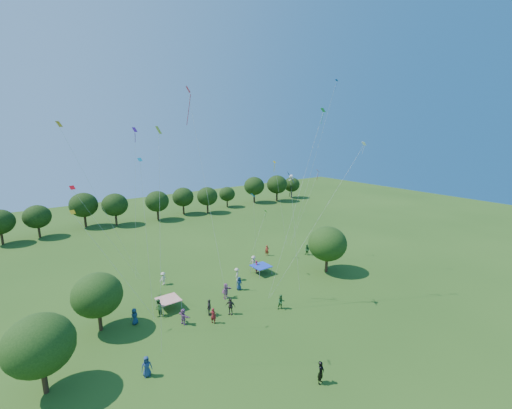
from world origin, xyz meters
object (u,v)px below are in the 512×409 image
object	(u,v)px
near_tree_west	(39,345)
near_tree_east	(327,244)
pirate_kite	(291,179)
red_high_kite	(195,131)
tent_blue	(261,266)
near_tree_north	(97,295)
tent_red_stripe	(168,299)
man_in_black	(321,372)

from	to	relation	value
near_tree_west	near_tree_east	world-z (taller)	near_tree_east
pirate_kite	red_high_kite	bearing A→B (deg)	142.18
tent_blue	pirate_kite	bearing A→B (deg)	-105.38
near_tree_north	tent_red_stripe	size ratio (longest dim) A/B	2.54
man_in_black	pirate_kite	bearing A→B (deg)	37.56
tent_red_stripe	man_in_black	xyz separation A→B (m)	(4.87, -16.89, -0.14)
near_tree_north	red_high_kite	distance (m)	17.84
near_tree_north	man_in_black	bearing A→B (deg)	-55.73
near_tree_west	red_high_kite	distance (m)	21.56
near_tree_north	red_high_kite	world-z (taller)	red_high_kite
tent_red_stripe	pirate_kite	xyz separation A→B (m)	(11.00, -6.42, 12.46)
near_tree_west	near_tree_east	bearing A→B (deg)	4.84
red_high_kite	man_in_black	bearing A→B (deg)	-85.15
near_tree_west	pirate_kite	xyz separation A→B (m)	(22.63, -0.47, 9.68)
tent_red_stripe	man_in_black	bearing A→B (deg)	-73.91
near_tree_east	tent_red_stripe	xyz separation A→B (m)	(-20.43, 3.23, -2.85)
man_in_black	tent_red_stripe	bearing A→B (deg)	83.98
tent_red_stripe	man_in_black	world-z (taller)	man_in_black
tent_red_stripe	pirate_kite	bearing A→B (deg)	-30.25
near_tree_east	red_high_kite	bearing A→B (deg)	171.13
tent_red_stripe	red_high_kite	world-z (taller)	red_high_kite
tent_red_stripe	tent_blue	world-z (taller)	same
near_tree_west	pirate_kite	bearing A→B (deg)	-1.20
near_tree_west	near_tree_north	distance (m)	7.77
near_tree_west	red_high_kite	bearing A→B (deg)	19.52
near_tree_north	pirate_kite	distance (m)	21.26
tent_red_stripe	red_high_kite	bearing A→B (deg)	-9.48
tent_blue	man_in_black	xyz separation A→B (m)	(-8.28, -18.28, -0.14)
man_in_black	near_tree_north	bearing A→B (deg)	102.16
near_tree_north	man_in_black	distance (m)	20.65
near_tree_east	near_tree_west	bearing A→B (deg)	-175.16
tent_blue	red_high_kite	bearing A→B (deg)	-168.48
near_tree_west	tent_red_stripe	world-z (taller)	near_tree_west
near_tree_west	man_in_black	size ratio (longest dim) A/B	3.32
tent_red_stripe	pirate_kite	distance (m)	17.81
pirate_kite	near_tree_west	bearing A→B (deg)	178.80
near_tree_west	near_tree_east	xyz separation A→B (m)	(32.06, 2.72, 0.07)
near_tree_north	tent_red_stripe	bearing A→B (deg)	-0.29
tent_blue	man_in_black	size ratio (longest dim) A/B	1.23
tent_blue	red_high_kite	distance (m)	19.82
tent_blue	near_tree_east	bearing A→B (deg)	-32.34
tent_red_stripe	red_high_kite	xyz separation A→B (m)	(3.49, -0.58, 17.19)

